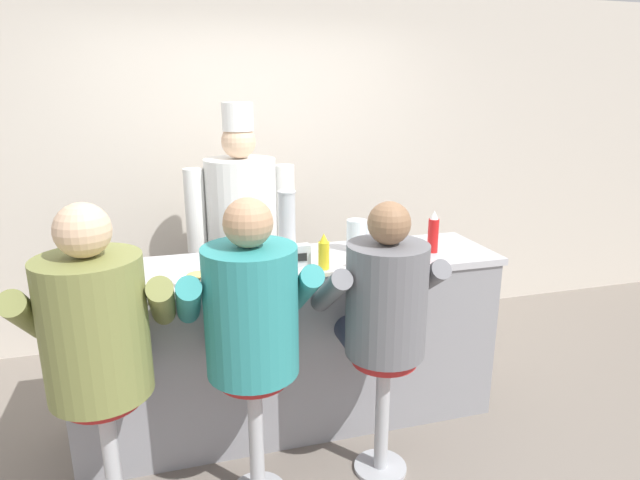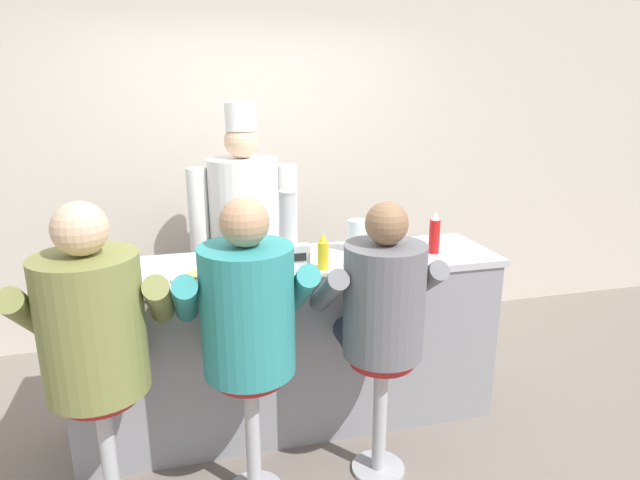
% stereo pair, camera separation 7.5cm
% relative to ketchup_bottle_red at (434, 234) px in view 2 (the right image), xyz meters
% --- Properties ---
extents(ground_plane, '(20.00, 20.00, 0.00)m').
position_rel_ketchup_bottle_red_xyz_m(ground_plane, '(-0.86, -0.24, -1.14)').
color(ground_plane, slate).
extents(wall_back, '(10.00, 0.06, 2.70)m').
position_rel_ketchup_bottle_red_xyz_m(wall_back, '(-0.86, 1.42, 0.21)').
color(wall_back, beige).
rests_on(wall_back, ground_plane).
extents(diner_counter, '(2.45, 0.62, 1.02)m').
position_rel_ketchup_bottle_red_xyz_m(diner_counter, '(-0.86, 0.06, -0.63)').
color(diner_counter, gray).
rests_on(diner_counter, ground_plane).
extents(ketchup_bottle_red, '(0.06, 0.06, 0.25)m').
position_rel_ketchup_bottle_red_xyz_m(ketchup_bottle_red, '(0.00, 0.00, 0.00)').
color(ketchup_bottle_red, red).
rests_on(ketchup_bottle_red, diner_counter).
extents(mustard_bottle_yellow, '(0.06, 0.06, 0.20)m').
position_rel_ketchup_bottle_red_xyz_m(mustard_bottle_yellow, '(-0.71, -0.12, -0.03)').
color(mustard_bottle_yellow, yellow).
rests_on(mustard_bottle_yellow, diner_counter).
extents(hot_sauce_bottle_orange, '(0.03, 0.03, 0.13)m').
position_rel_ketchup_bottle_red_xyz_m(hot_sauce_bottle_orange, '(-0.52, -0.17, -0.05)').
color(hot_sauce_bottle_orange, orange).
rests_on(hot_sauce_bottle_orange, diner_counter).
extents(water_pitcher_clear, '(0.14, 0.12, 0.19)m').
position_rel_ketchup_bottle_red_xyz_m(water_pitcher_clear, '(-0.43, 0.16, -0.02)').
color(water_pitcher_clear, silver).
rests_on(water_pitcher_clear, diner_counter).
extents(breakfast_plate, '(0.26, 0.26, 0.05)m').
position_rel_ketchup_bottle_red_xyz_m(breakfast_plate, '(-1.38, -0.12, -0.10)').
color(breakfast_plate, white).
rests_on(breakfast_plate, diner_counter).
extents(cereal_bowl, '(0.15, 0.15, 0.06)m').
position_rel_ketchup_bottle_red_xyz_m(cereal_bowl, '(-1.03, -0.09, -0.09)').
color(cereal_bowl, white).
rests_on(cereal_bowl, diner_counter).
extents(coffee_mug_tan, '(0.12, 0.08, 0.08)m').
position_rel_ketchup_bottle_red_xyz_m(coffee_mug_tan, '(-1.26, 0.06, -0.08)').
color(coffee_mug_tan, beige).
rests_on(coffee_mug_tan, diner_counter).
extents(cup_stack_steel, '(0.11, 0.11, 0.37)m').
position_rel_ketchup_bottle_red_xyz_m(cup_stack_steel, '(-0.84, 0.23, 0.07)').
color(cup_stack_steel, '#B7BABF').
rests_on(cup_stack_steel, diner_counter).
extents(napkin_dispenser_chrome, '(0.12, 0.07, 0.12)m').
position_rel_ketchup_bottle_red_xyz_m(napkin_dispenser_chrome, '(-0.83, -0.04, -0.06)').
color(napkin_dispenser_chrome, silver).
rests_on(napkin_dispenser_chrome, diner_counter).
extents(diner_seated_olive, '(0.66, 0.66, 1.54)m').
position_rel_ketchup_bottle_red_xyz_m(diner_seated_olive, '(-1.84, -0.48, -0.18)').
color(diner_seated_olive, '#B2B5BA').
rests_on(diner_seated_olive, ground_plane).
extents(diner_seated_teal, '(0.65, 0.64, 1.52)m').
position_rel_ketchup_bottle_red_xyz_m(diner_seated_teal, '(-1.18, -0.48, -0.19)').
color(diner_seated_teal, '#B2B5BA').
rests_on(diner_seated_teal, ground_plane).
extents(diner_seated_grey, '(0.61, 0.60, 1.47)m').
position_rel_ketchup_bottle_red_xyz_m(diner_seated_grey, '(-0.52, -0.49, -0.21)').
color(diner_seated_grey, '#B2B5BA').
rests_on(diner_seated_grey, ground_plane).
extents(cook_in_whites_near, '(0.74, 0.47, 1.88)m').
position_rel_ketchup_bottle_red_xyz_m(cook_in_whites_near, '(-1.03, 0.76, -0.11)').
color(cook_in_whites_near, '#232328').
rests_on(cook_in_whites_near, ground_plane).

